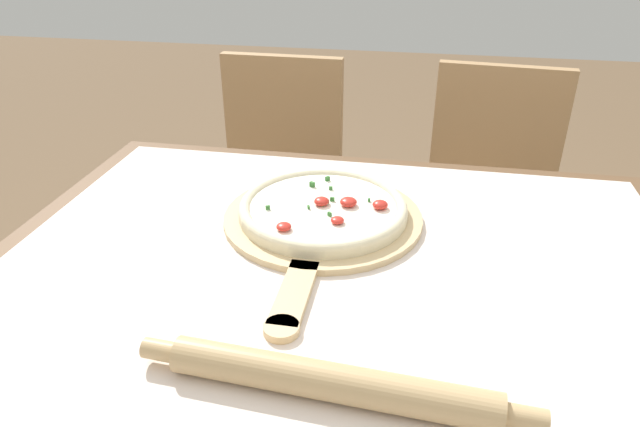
{
  "coord_description": "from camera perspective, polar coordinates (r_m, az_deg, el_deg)",
  "views": [
    {
      "loc": [
        0.11,
        -0.75,
        1.29
      ],
      "look_at": [
        -0.05,
        0.11,
        0.81
      ],
      "focal_mm": 32.0,
      "sensor_mm": 36.0,
      "label": 1
    }
  ],
  "objects": [
    {
      "name": "chair_right",
      "position": [
        1.79,
        16.48,
        1.62
      ],
      "size": [
        0.44,
        0.44,
        0.88
      ],
      "rotation": [
        0.0,
        0.0,
        -0.1
      ],
      "color": "tan",
      "rests_on": "ground_plane"
    },
    {
      "name": "pizza",
      "position": [
        1.03,
        0.33,
        0.53
      ],
      "size": [
        0.3,
        0.3,
        0.03
      ],
      "color": "beige",
      "rests_on": "pizza_peel"
    },
    {
      "name": "pizza_peel",
      "position": [
        1.02,
        0.12,
        -0.86
      ],
      "size": [
        0.36,
        0.52,
        0.01
      ],
      "color": "#D6B784",
      "rests_on": "towel_cloth"
    },
    {
      "name": "dining_table",
      "position": [
        0.99,
        1.82,
        -11.27
      ],
      "size": [
        1.17,
        0.91,
        0.77
      ],
      "color": "brown",
      "rests_on": "ground_plane"
    },
    {
      "name": "chair_left",
      "position": [
        1.83,
        -4.25,
        3.37
      ],
      "size": [
        0.41,
        0.41,
        0.88
      ],
      "rotation": [
        0.0,
        0.0,
        -0.02
      ],
      "color": "tan",
      "rests_on": "ground_plane"
    },
    {
      "name": "rolling_pin",
      "position": [
        0.69,
        1.1,
        -16.47
      ],
      "size": [
        0.48,
        0.07,
        0.04
      ],
      "rotation": [
        0.0,
        0.0,
        -0.06
      ],
      "color": "tan",
      "rests_on": "towel_cloth"
    },
    {
      "name": "towel_cloth",
      "position": [
        0.92,
        1.94,
        -5.3
      ],
      "size": [
        1.09,
        0.83,
        0.0
      ],
      "color": "silver",
      "rests_on": "dining_table"
    }
  ]
}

